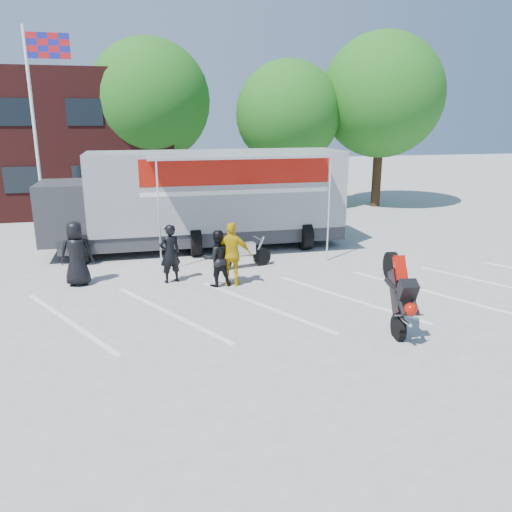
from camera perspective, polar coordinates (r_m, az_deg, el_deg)
name	(u,v)px	position (r m, az deg, el deg)	size (l,w,h in m)	color
ground	(264,321)	(12.17, 0.93, -7.38)	(100.00, 100.00, 0.00)	#ACACA6
parking_bay_lines	(255,306)	(13.07, -0.13, -5.70)	(18.00, 5.00, 0.01)	white
flagpole	(39,109)	(21.17, -23.51, 15.12)	(1.61, 0.12, 8.00)	white
tree_left	(150,101)	(26.90, -12.07, 16.92)	(6.12, 6.12, 8.64)	#382314
tree_mid	(288,114)	(27.01, 3.67, 15.89)	(5.44, 5.44, 7.68)	#382314
tree_right	(382,96)	(28.42, 14.19, 17.33)	(6.46, 6.46, 9.12)	#382314
transporter_truck	(206,247)	(19.00, -5.76, 0.98)	(11.26, 5.42, 3.58)	gray
parked_motorcycle	(243,268)	(16.33, -1.52, -1.36)	(0.68, 2.03, 1.06)	#B8B7BD
stunt_bike_rider	(388,327)	(12.20, 14.84, -7.86)	(0.81, 1.71, 2.01)	black
spectator_leather_a	(77,253)	(15.33, -19.83, 0.27)	(0.93, 0.60, 1.90)	black
spectator_leather_b	(170,254)	(14.90, -9.81, 0.28)	(0.64, 0.42, 1.76)	black
spectator_leather_c	(217,258)	(14.40, -4.47, -0.27)	(0.81, 0.63, 1.66)	black
spectator_hivis	(232,254)	(14.38, -2.74, 0.18)	(1.10, 0.46, 1.88)	gold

